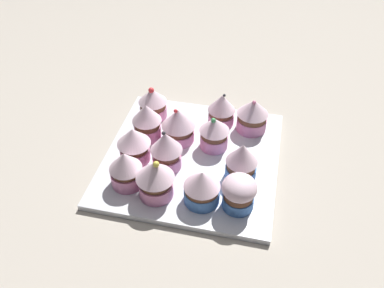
{
  "coord_description": "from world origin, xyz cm",
  "views": [
    {
      "loc": [
        12.28,
        -54.89,
        55.39
      ],
      "look_at": [
        0.0,
        0.0,
        4.2
      ],
      "focal_mm": 37.87,
      "sensor_mm": 36.0,
      "label": 1
    }
  ],
  "objects_px": {
    "cupcake_12": "(253,115)",
    "cupcake_3": "(239,192)",
    "cupcake_8": "(178,124)",
    "cupcake_2": "(202,187)",
    "cupcake_4": "(134,143)",
    "cupcake_11": "(222,109)",
    "cupcake_7": "(147,121)",
    "cupcake_5": "(166,149)",
    "cupcake_9": "(214,132)",
    "cupcake_6": "(242,161)",
    "cupcake_10": "(153,103)",
    "baking_tray": "(192,158)",
    "cupcake_1": "(155,178)",
    "cupcake_0": "(126,169)"
  },
  "relations": [
    {
      "from": "baking_tray",
      "to": "cupcake_12",
      "type": "relative_size",
      "value": 4.38
    },
    {
      "from": "cupcake_7",
      "to": "cupcake_12",
      "type": "distance_m",
      "value": 0.21
    },
    {
      "from": "cupcake_5",
      "to": "cupcake_8",
      "type": "distance_m",
      "value": 0.08
    },
    {
      "from": "cupcake_5",
      "to": "cupcake_10",
      "type": "distance_m",
      "value": 0.16
    },
    {
      "from": "cupcake_3",
      "to": "cupcake_9",
      "type": "relative_size",
      "value": 0.91
    },
    {
      "from": "cupcake_4",
      "to": "cupcake_8",
      "type": "bearing_deg",
      "value": 47.36
    },
    {
      "from": "cupcake_2",
      "to": "cupcake_7",
      "type": "distance_m",
      "value": 0.2
    },
    {
      "from": "cupcake_12",
      "to": "cupcake_3",
      "type": "bearing_deg",
      "value": -89.77
    },
    {
      "from": "cupcake_2",
      "to": "cupcake_10",
      "type": "relative_size",
      "value": 0.95
    },
    {
      "from": "baking_tray",
      "to": "cupcake_10",
      "type": "relative_size",
      "value": 4.55
    },
    {
      "from": "cupcake_5",
      "to": "cupcake_3",
      "type": "bearing_deg",
      "value": -24.93
    },
    {
      "from": "cupcake_2",
      "to": "cupcake_10",
      "type": "distance_m",
      "value": 0.25
    },
    {
      "from": "cupcake_4",
      "to": "cupcake_11",
      "type": "bearing_deg",
      "value": 45.34
    },
    {
      "from": "cupcake_2",
      "to": "cupcake_9",
      "type": "xyz_separation_m",
      "value": [
        -0.0,
        0.14,
        0.0
      ]
    },
    {
      "from": "cupcake_8",
      "to": "cupcake_2",
      "type": "bearing_deg",
      "value": -62.14
    },
    {
      "from": "cupcake_5",
      "to": "cupcake_8",
      "type": "height_order",
      "value": "cupcake_5"
    },
    {
      "from": "cupcake_11",
      "to": "cupcake_5",
      "type": "bearing_deg",
      "value": -117.41
    },
    {
      "from": "cupcake_5",
      "to": "baking_tray",
      "type": "bearing_deg",
      "value": 43.69
    },
    {
      "from": "cupcake_0",
      "to": "cupcake_9",
      "type": "distance_m",
      "value": 0.19
    },
    {
      "from": "cupcake_3",
      "to": "cupcake_5",
      "type": "xyz_separation_m",
      "value": [
        -0.14,
        0.07,
        0.01
      ]
    },
    {
      "from": "cupcake_6",
      "to": "cupcake_12",
      "type": "relative_size",
      "value": 1.06
    },
    {
      "from": "cupcake_12",
      "to": "cupcake_5",
      "type": "bearing_deg",
      "value": -134.64
    },
    {
      "from": "cupcake_5",
      "to": "cupcake_9",
      "type": "relative_size",
      "value": 1.14
    },
    {
      "from": "cupcake_6",
      "to": "cupcake_8",
      "type": "xyz_separation_m",
      "value": [
        -0.13,
        0.08,
        -0.0
      ]
    },
    {
      "from": "cupcake_1",
      "to": "cupcake_5",
      "type": "relative_size",
      "value": 0.99
    },
    {
      "from": "cupcake_8",
      "to": "cupcake_1",
      "type": "bearing_deg",
      "value": -91.11
    },
    {
      "from": "cupcake_3",
      "to": "cupcake_12",
      "type": "relative_size",
      "value": 0.88
    },
    {
      "from": "cupcake_2",
      "to": "cupcake_1",
      "type": "bearing_deg",
      "value": -177.17
    },
    {
      "from": "cupcake_2",
      "to": "cupcake_0",
      "type": "bearing_deg",
      "value": 175.85
    },
    {
      "from": "cupcake_7",
      "to": "cupcake_11",
      "type": "xyz_separation_m",
      "value": [
        0.14,
        0.08,
        -0.01
      ]
    },
    {
      "from": "baking_tray",
      "to": "cupcake_11",
      "type": "bearing_deg",
      "value": 71.23
    },
    {
      "from": "cupcake_8",
      "to": "cupcake_11",
      "type": "xyz_separation_m",
      "value": [
        0.07,
        0.07,
        -0.0
      ]
    },
    {
      "from": "baking_tray",
      "to": "cupcake_7",
      "type": "height_order",
      "value": "cupcake_7"
    },
    {
      "from": "cupcake_0",
      "to": "cupcake_4",
      "type": "distance_m",
      "value": 0.06
    },
    {
      "from": "cupcake_9",
      "to": "cupcake_12",
      "type": "distance_m",
      "value": 0.1
    },
    {
      "from": "cupcake_3",
      "to": "cupcake_1",
      "type": "bearing_deg",
      "value": -177.92
    },
    {
      "from": "cupcake_5",
      "to": "cupcake_11",
      "type": "xyz_separation_m",
      "value": [
        0.08,
        0.15,
        -0.01
      ]
    },
    {
      "from": "baking_tray",
      "to": "cupcake_11",
      "type": "height_order",
      "value": "cupcake_11"
    },
    {
      "from": "cupcake_10",
      "to": "cupcake_12",
      "type": "bearing_deg",
      "value": 0.64
    },
    {
      "from": "cupcake_0",
      "to": "cupcake_5",
      "type": "bearing_deg",
      "value": 44.59
    },
    {
      "from": "cupcake_6",
      "to": "cupcake_10",
      "type": "relative_size",
      "value": 1.1
    },
    {
      "from": "cupcake_6",
      "to": "cupcake_1",
      "type": "bearing_deg",
      "value": -152.19
    },
    {
      "from": "cupcake_7",
      "to": "cupcake_8",
      "type": "bearing_deg",
      "value": 5.21
    },
    {
      "from": "cupcake_8",
      "to": "cupcake_10",
      "type": "relative_size",
      "value": 1.06
    },
    {
      "from": "cupcake_4",
      "to": "cupcake_8",
      "type": "height_order",
      "value": "cupcake_8"
    },
    {
      "from": "cupcake_5",
      "to": "cupcake_7",
      "type": "distance_m",
      "value": 0.09
    },
    {
      "from": "cupcake_5",
      "to": "cupcake_11",
      "type": "bearing_deg",
      "value": 62.59
    },
    {
      "from": "cupcake_12",
      "to": "cupcake_6",
      "type": "bearing_deg",
      "value": -91.57
    },
    {
      "from": "cupcake_7",
      "to": "cupcake_9",
      "type": "height_order",
      "value": "cupcake_7"
    },
    {
      "from": "baking_tray",
      "to": "cupcake_0",
      "type": "bearing_deg",
      "value": -135.77
    }
  ]
}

